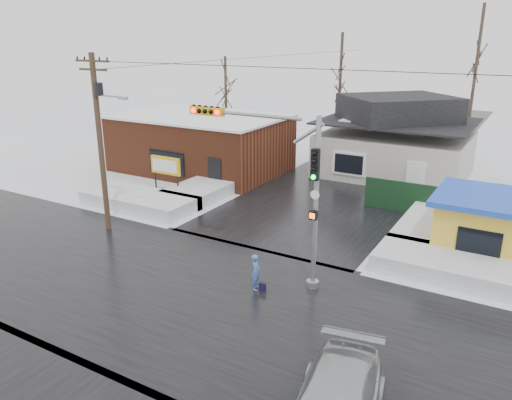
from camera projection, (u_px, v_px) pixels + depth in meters
The scene contains 19 objects.
ground at pixel (189, 294), 19.77m from camera, with size 120.00×120.00×0.00m, color white.
road_ns at pixel (189, 294), 19.77m from camera, with size 10.00×120.00×0.02m, color black.
road_ew at pixel (189, 294), 19.77m from camera, with size 120.00×10.00×0.02m, color black.
snowbank_nw at pixel (140, 201), 29.68m from camera, with size 7.00×3.00×0.80m, color white.
snowbank_ne at pixel (460, 268), 21.10m from camera, with size 7.00×3.00×0.80m, color white.
snowbank_nside_w at pixel (215, 185), 32.83m from camera, with size 3.00×8.00×0.80m, color white.
snowbank_nside_e at pixel (435, 223), 26.15m from camera, with size 3.00×8.00×0.80m, color white.
traffic_signal at pixel (280, 175), 19.61m from camera, with size 6.05×0.68×7.00m.
utility_pole at pixel (100, 134), 24.81m from camera, with size 3.15×0.44×9.00m.
brick_building at pixel (201, 143), 37.48m from camera, with size 12.20×8.20×4.12m.
marquee_sign at pixel (166, 167), 31.24m from camera, with size 2.20×0.21×2.55m.
house at pixel (396, 139), 36.04m from camera, with size 10.40×8.40×5.76m.
kiosk at pixel (485, 225), 22.98m from camera, with size 4.60×4.60×2.88m.
fence at pixel (434, 202), 27.87m from camera, with size 8.00×0.12×1.80m, color black.
tree_far_left at pixel (341, 58), 40.50m from camera, with size 3.00×3.00×10.00m.
tree_far_mid at pixel (480, 38), 36.87m from camera, with size 3.00×3.00×12.00m.
tree_far_west at pixel (225, 75), 44.13m from camera, with size 3.00×3.00×8.00m.
pedestrian at pixel (256, 273), 19.92m from camera, with size 0.55×0.36×1.52m, color #4367BD.
shopping_bag at pixel (262, 288), 19.94m from camera, with size 0.28×0.12×0.35m, color black.
Camera 1 is at (11.13, -13.86, 9.79)m, focal length 35.00 mm.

